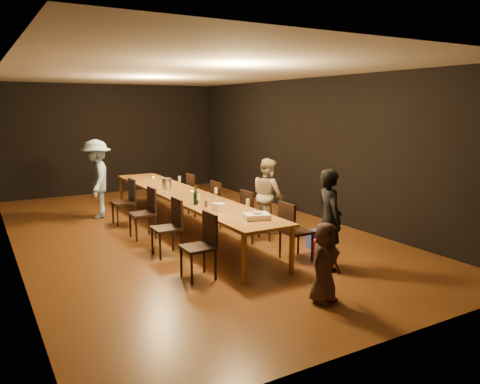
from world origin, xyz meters
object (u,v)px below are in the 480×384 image
chair_right_0 (296,231)px  ice_bucket (167,183)px  chair_left_1 (166,228)px  champagne_bottle (196,195)px  woman_birthday (330,220)px  chair_left_3 (123,202)px  chair_right_1 (256,216)px  man_blue (97,179)px  table (185,196)px  chair_right_2 (224,204)px  child (325,263)px  woman_tan (268,195)px  plate_stack (219,207)px  chair_left_2 (142,213)px  birthday_cake (257,216)px  chair_left_0 (198,247)px  chair_right_3 (199,194)px

chair_right_0 → ice_bucket: bearing=-163.4°
chair_left_1 → champagne_bottle: (0.60, 0.15, 0.45)m
ice_bucket → woman_birthday: bearing=-73.8°
chair_left_3 → champagne_bottle: champagne_bottle is taller
chair_right_1 → man_blue: 3.86m
ice_bucket → chair_right_1: bearing=-64.3°
table → champagne_bottle: bearing=-103.5°
chair_right_1 → chair_right_2: bearing=180.0°
table → chair_left_3: 1.49m
man_blue → child: 6.13m
chair_right_0 → woman_tan: bearing=161.2°
chair_right_0 → ice_bucket: ice_bucket is taller
chair_left_3 → plate_stack: chair_left_3 is taller
chair_left_1 → plate_stack: chair_left_1 is taller
table → ice_bucket: ice_bucket is taller
woman_birthday → chair_left_3: bearing=39.7°
table → chair_right_2: chair_right_2 is taller
chair_right_2 → plate_stack: size_ratio=4.30×
chair_left_2 → child: child is taller
chair_right_2 → champagne_bottle: (-1.10, -1.05, 0.45)m
table → birthday_cake: 2.43m
birthday_cake → champagne_bottle: 1.42m
chair_left_3 → champagne_bottle: size_ratio=2.76×
chair_left_0 → woman_tan: (2.27, 1.68, 0.25)m
chair_left_3 → woman_birthday: size_ratio=0.62×
chair_left_2 → plate_stack: size_ratio=4.30×
champagne_bottle → chair_left_2: bearing=119.7°
table → chair_right_3: chair_right_3 is taller
chair_left_3 → birthday_cake: bearing=-165.4°
chair_left_1 → woman_birthday: size_ratio=0.62×
woman_tan → plate_stack: size_ratio=6.58×
chair_left_1 → birthday_cake: 1.58m
chair_right_3 → child: bearing=-7.7°
ice_bucket → chair_left_3: bearing=148.6°
chair_right_1 → champagne_bottle: size_ratio=2.76×
chair_left_3 → man_blue: (-0.31, 0.87, 0.38)m
chair_left_1 → chair_left_0: bearing=-180.0°
chair_right_2 → child: 3.96m
chair_left_0 → chair_left_2: (0.00, 2.40, 0.00)m
chair_left_3 → ice_bucket: size_ratio=4.50×
plate_stack → ice_bucket: ice_bucket is taller
man_blue → chair_right_1: bearing=45.7°
woman_birthday → ice_bucket: (-1.08, 3.73, 0.10)m
woman_birthday → ice_bucket: size_ratio=7.26×
plate_stack → ice_bucket: (0.04, 2.37, 0.04)m
chair_right_1 → chair_left_3: bearing=-144.7°
chair_right_2 → ice_bucket: ice_bucket is taller
birthday_cake → ice_bucket: bearing=109.2°
woman_tan → ice_bucket: size_ratio=6.87×
chair_right_1 → woman_tan: size_ratio=0.65×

